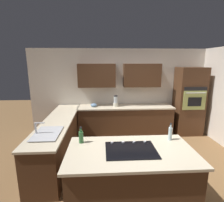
# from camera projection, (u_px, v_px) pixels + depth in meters

# --- Properties ---
(ground_plane) EXTENTS (14.00, 14.00, 0.00)m
(ground_plane) POSITION_uv_depth(u_px,v_px,m) (140.00, 166.00, 3.77)
(ground_plane) COLOR brown
(wall_back) EXTENTS (6.00, 0.44, 2.60)m
(wall_back) POSITION_uv_depth(u_px,v_px,m) (125.00, 87.00, 5.44)
(wall_back) COLOR silver
(wall_back) RESTS_ON ground
(lower_cabinets_back) EXTENTS (2.80, 0.60, 0.86)m
(lower_cabinets_back) POSITION_uv_depth(u_px,v_px,m) (125.00, 121.00, 5.34)
(lower_cabinets_back) COLOR #472B19
(lower_cabinets_back) RESTS_ON ground
(countertop_back) EXTENTS (2.84, 0.64, 0.04)m
(countertop_back) POSITION_uv_depth(u_px,v_px,m) (125.00, 107.00, 5.24)
(countertop_back) COLOR beige
(countertop_back) RESTS_ON lower_cabinets_back
(lower_cabinets_side) EXTENTS (0.60, 2.90, 0.86)m
(lower_cabinets_side) POSITION_uv_depth(u_px,v_px,m) (59.00, 139.00, 4.11)
(lower_cabinets_side) COLOR #472B19
(lower_cabinets_side) RESTS_ON ground
(countertop_side) EXTENTS (0.64, 2.94, 0.04)m
(countertop_side) POSITION_uv_depth(u_px,v_px,m) (58.00, 121.00, 4.01)
(countertop_side) COLOR beige
(countertop_side) RESTS_ON lower_cabinets_side
(island_base) EXTENTS (1.85, 0.98, 0.86)m
(island_base) POSITION_uv_depth(u_px,v_px,m) (130.00, 178.00, 2.72)
(island_base) COLOR #472B19
(island_base) RESTS_ON ground
(island_top) EXTENTS (1.93, 1.06, 0.04)m
(island_top) POSITION_uv_depth(u_px,v_px,m) (131.00, 152.00, 2.63)
(island_top) COLOR beige
(island_top) RESTS_ON island_base
(wall_oven) EXTENTS (0.80, 0.66, 2.05)m
(wall_oven) POSITION_uv_depth(u_px,v_px,m) (189.00, 101.00, 5.32)
(wall_oven) COLOR #472B19
(wall_oven) RESTS_ON ground
(sink_unit) EXTENTS (0.46, 0.70, 0.23)m
(sink_unit) POSITION_uv_depth(u_px,v_px,m) (47.00, 133.00, 3.21)
(sink_unit) COLOR #515456
(sink_unit) RESTS_ON countertop_side
(cooktop) EXTENTS (0.76, 0.56, 0.03)m
(cooktop) POSITION_uv_depth(u_px,v_px,m) (131.00, 150.00, 2.62)
(cooktop) COLOR black
(cooktop) RESTS_ON island_top
(blender) EXTENTS (0.15, 0.15, 0.33)m
(blender) POSITION_uv_depth(u_px,v_px,m) (116.00, 102.00, 5.19)
(blender) COLOR beige
(blender) RESTS_ON countertop_back
(mixing_bowl) EXTENTS (0.18, 0.18, 0.10)m
(mixing_bowl) POSITION_uv_depth(u_px,v_px,m) (94.00, 105.00, 5.17)
(mixing_bowl) COLOR #668CB2
(mixing_bowl) RESTS_ON countertop_back
(oil_bottle) EXTENTS (0.08, 0.08, 0.27)m
(oil_bottle) POSITION_uv_depth(u_px,v_px,m) (81.00, 137.00, 2.85)
(oil_bottle) COLOR #336B38
(oil_bottle) RESTS_ON island_top
(second_bottle) EXTENTS (0.06, 0.06, 0.30)m
(second_bottle) POSITION_uv_depth(u_px,v_px,m) (170.00, 133.00, 2.95)
(second_bottle) COLOR silver
(second_bottle) RESTS_ON island_top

